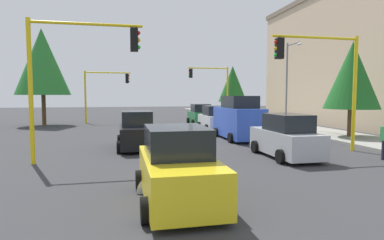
# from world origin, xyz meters

# --- Properties ---
(ground_plane) EXTENTS (120.00, 120.00, 0.00)m
(ground_plane) POSITION_xyz_m (0.00, 0.00, 0.00)
(ground_plane) COLOR #353538
(sidewalk_kerb) EXTENTS (80.00, 4.00, 0.15)m
(sidewalk_kerb) POSITION_xyz_m (-5.00, 10.50, 0.07)
(sidewalk_kerb) COLOR gray
(sidewalk_kerb) RESTS_ON ground
(lane_arrow_near) EXTENTS (2.40, 1.10, 1.10)m
(lane_arrow_near) POSITION_xyz_m (11.51, -3.00, 0.01)
(lane_arrow_near) COLOR silver
(lane_arrow_near) RESTS_ON ground
(apartment_block) EXTENTS (23.60, 9.30, 12.61)m
(apartment_block) POSITION_xyz_m (-6.35, 18.50, 6.32)
(apartment_block) COLOR beige
(apartment_block) RESTS_ON ground
(traffic_signal_near_right) EXTENTS (0.36, 4.59, 5.88)m
(traffic_signal_near_right) POSITION_xyz_m (6.00, -5.73, 4.15)
(traffic_signal_near_right) COLOR yellow
(traffic_signal_near_right) RESTS_ON ground
(traffic_signal_far_right) EXTENTS (0.36, 4.59, 5.26)m
(traffic_signal_far_right) POSITION_xyz_m (-14.00, -5.63, 3.74)
(traffic_signal_far_right) COLOR yellow
(traffic_signal_far_right) RESTS_ON ground
(traffic_signal_near_left) EXTENTS (0.36, 4.59, 5.73)m
(traffic_signal_near_left) POSITION_xyz_m (6.00, 5.71, 4.05)
(traffic_signal_near_left) COLOR yellow
(traffic_signal_near_left) RESTS_ON ground
(traffic_signal_far_left) EXTENTS (0.36, 4.59, 5.89)m
(traffic_signal_far_left) POSITION_xyz_m (-14.00, 5.73, 4.16)
(traffic_signal_far_left) COLOR yellow
(traffic_signal_far_left) RESTS_ON ground
(street_lamp_curbside) EXTENTS (2.15, 0.28, 7.00)m
(street_lamp_curbside) POSITION_xyz_m (-3.61, 9.20, 4.35)
(street_lamp_curbside) COLOR slate
(street_lamp_curbside) RESTS_ON ground
(tree_roadside_near) EXTENTS (3.43, 3.43, 6.23)m
(tree_roadside_near) POSITION_xyz_m (2.00, 10.50, 4.07)
(tree_roadside_near) COLOR brown
(tree_roadside_near) RESTS_ON ground
(tree_roadside_far) EXTENTS (3.53, 3.53, 6.41)m
(tree_roadside_far) POSITION_xyz_m (-18.00, 9.50, 4.19)
(tree_roadside_far) COLOR brown
(tree_roadside_far) RESTS_ON ground
(tree_opposite_side) EXTENTS (4.87, 4.87, 8.92)m
(tree_opposite_side) POSITION_xyz_m (-12.00, -11.00, 5.87)
(tree_opposite_side) COLOR brown
(tree_opposite_side) RESTS_ON ground
(delivery_van_blue) EXTENTS (4.80, 2.22, 2.77)m
(delivery_van_blue) POSITION_xyz_m (0.67, 3.34, 1.28)
(delivery_van_blue) COLOR blue
(delivery_van_blue) RESTS_ON ground
(car_silver) EXTENTS (4.18, 2.00, 1.98)m
(car_silver) POSITION_xyz_m (6.87, 3.31, 0.90)
(car_silver) COLOR #B2B5BA
(car_silver) RESTS_ON ground
(car_yellow) EXTENTS (4.11, 2.10, 1.98)m
(car_yellow) POSITION_xyz_m (11.86, -2.50, 0.90)
(car_yellow) COLOR yellow
(car_yellow) RESTS_ON ground
(car_black) EXTENTS (4.13, 2.07, 1.98)m
(car_black) POSITION_xyz_m (2.90, -3.16, 0.90)
(car_black) COLOR black
(car_black) RESTS_ON ground
(car_white) EXTENTS (3.89, 2.05, 1.98)m
(car_white) POSITION_xyz_m (-4.75, 3.31, 0.90)
(car_white) COLOR white
(car_white) RESTS_ON ground
(car_green) EXTENTS (3.61, 2.10, 1.98)m
(car_green) POSITION_xyz_m (-9.89, 3.41, 0.90)
(car_green) COLOR #1E7238
(car_green) RESTS_ON ground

